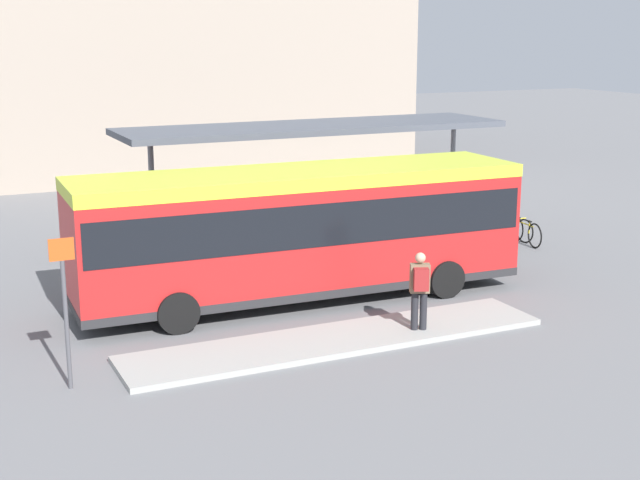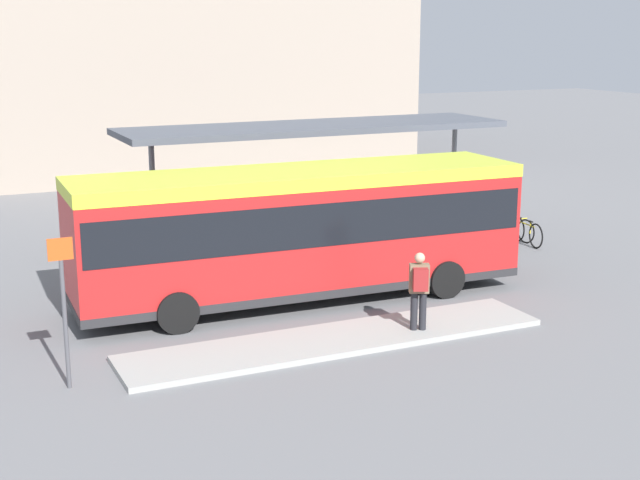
% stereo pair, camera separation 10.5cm
% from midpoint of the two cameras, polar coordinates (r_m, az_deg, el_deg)
% --- Properties ---
extents(ground_plane, '(120.00, 120.00, 0.00)m').
position_cam_midpoint_polar(ground_plane, '(21.56, -1.43, -3.81)').
color(ground_plane, slate).
extents(curb_island, '(9.13, 1.80, 0.12)m').
position_cam_midpoint_polar(curb_island, '(18.65, 0.95, -6.39)').
color(curb_island, '#9E9E99').
rests_on(curb_island, ground_plane).
extents(city_bus, '(10.81, 3.01, 3.15)m').
position_cam_midpoint_polar(city_bus, '(21.09, -1.43, 0.99)').
color(city_bus, red).
rests_on(city_bus, ground_plane).
extents(pedestrian_waiting, '(0.50, 0.53, 1.69)m').
position_cam_midpoint_polar(pedestrian_waiting, '(18.86, 6.25, -2.96)').
color(pedestrian_waiting, '#232328').
rests_on(pedestrian_waiting, curb_island).
extents(bicycle_yellow, '(0.48, 1.78, 0.77)m').
position_cam_midpoint_polar(bicycle_yellow, '(27.66, 12.92, 0.52)').
color(bicycle_yellow, black).
rests_on(bicycle_yellow, ground_plane).
extents(bicycle_white, '(0.48, 1.76, 0.76)m').
position_cam_midpoint_polar(bicycle_white, '(28.18, 12.15, 0.79)').
color(bicycle_white, black).
rests_on(bicycle_white, ground_plane).
extents(bicycle_green, '(0.48, 1.58, 0.69)m').
position_cam_midpoint_polar(bicycle_green, '(28.52, 10.84, 0.92)').
color(bicycle_green, black).
rests_on(bicycle_green, ground_plane).
extents(station_shelter, '(11.59, 3.08, 3.63)m').
position_cam_midpoint_polar(station_shelter, '(26.51, -0.52, 7.12)').
color(station_shelter, '#4C515B').
rests_on(station_shelter, ground_plane).
extents(potted_planter_near_shelter, '(0.88, 0.88, 1.28)m').
position_cam_midpoint_polar(potted_planter_near_shelter, '(22.77, -9.31, -1.33)').
color(potted_planter_near_shelter, slate).
rests_on(potted_planter_near_shelter, ground_plane).
extents(potted_planter_far_side, '(1.01, 1.01, 1.37)m').
position_cam_midpoint_polar(potted_planter_far_side, '(25.30, 4.27, 0.37)').
color(potted_planter_far_side, slate).
rests_on(potted_planter_far_side, ground_plane).
extents(platform_sign, '(0.44, 0.08, 2.80)m').
position_cam_midpoint_polar(platform_sign, '(16.51, -16.17, -4.10)').
color(platform_sign, '#4C4C51').
rests_on(platform_sign, ground_plane).
extents(station_building, '(20.90, 15.92, 10.19)m').
position_cam_midpoint_polar(station_building, '(45.98, -10.69, 11.53)').
color(station_building, gray).
rests_on(station_building, ground_plane).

